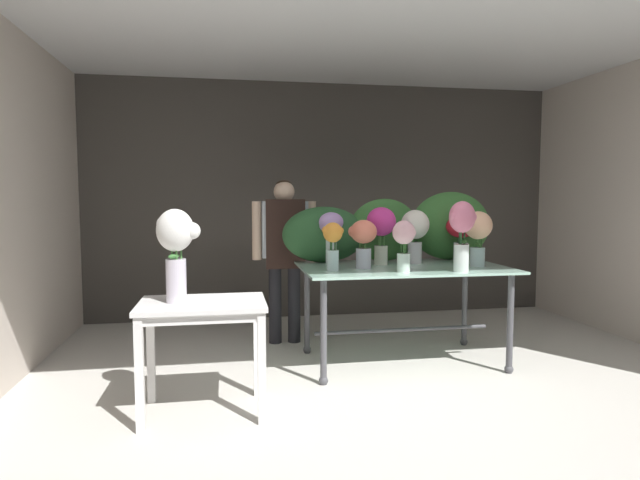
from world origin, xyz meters
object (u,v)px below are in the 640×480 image
object	(u,v)px
vase_rosy_carnations	(462,229)
vase_peach_peonies	(478,232)
florist	(284,243)
vase_white_roses_tall	(176,245)
vase_ivory_lilies	(415,231)
display_table_glass	(403,281)
vase_magenta_stock	(381,227)
vase_crimson_freesia	(461,233)
vase_sunset_hydrangea	(333,242)
vase_coral_dahlias	(363,239)
vase_blush_snapdragons	(404,241)
vase_lilac_anemones	(331,230)
side_table_white	(203,317)

from	to	relation	value
vase_rosy_carnations	vase_peach_peonies	size ratio (longest dim) A/B	1.19
florist	vase_white_roses_tall	world-z (taller)	florist
vase_ivory_lilies	display_table_glass	bearing A→B (deg)	-133.97
vase_magenta_stock	vase_white_roses_tall	world-z (taller)	vase_white_roses_tall
vase_crimson_freesia	vase_sunset_hydrangea	distance (m)	1.26
vase_ivory_lilies	vase_peach_peonies	bearing A→B (deg)	-31.12
vase_coral_dahlias	vase_blush_snapdragons	bearing A→B (deg)	-44.71
vase_blush_snapdragons	vase_sunset_hydrangea	distance (m)	0.55
vase_magenta_stock	vase_peach_peonies	xyz separation A→B (m)	(0.76, -0.24, -0.03)
vase_lilac_anemones	display_table_glass	bearing A→B (deg)	-21.00
display_table_glass	vase_white_roses_tall	bearing A→B (deg)	-156.19
vase_lilac_anemones	vase_peach_peonies	size ratio (longest dim) A/B	0.98
vase_coral_dahlias	vase_blush_snapdragons	xyz separation A→B (m)	(0.26, -0.26, 0.00)
vase_coral_dahlias	vase_lilac_anemones	bearing A→B (deg)	125.86
vase_rosy_carnations	vase_peach_peonies	world-z (taller)	vase_rosy_carnations
vase_lilac_anemones	vase_magenta_stock	size ratio (longest dim) A/B	0.91
vase_white_roses_tall	display_table_glass	bearing A→B (deg)	23.81
vase_blush_snapdragons	vase_ivory_lilies	bearing A→B (deg)	61.58
vase_coral_dahlias	vase_peach_peonies	world-z (taller)	vase_peach_peonies
vase_blush_snapdragons	vase_white_roses_tall	bearing A→B (deg)	-164.60
vase_blush_snapdragons	vase_peach_peonies	world-z (taller)	vase_peach_peonies
vase_peach_peonies	vase_crimson_freesia	xyz separation A→B (m)	(-0.02, 0.27, -0.02)
florist	vase_peach_peonies	world-z (taller)	florist
vase_white_roses_tall	vase_peach_peonies	bearing A→B (deg)	15.71
vase_rosy_carnations	vase_sunset_hydrangea	xyz separation A→B (m)	(-0.97, 0.23, -0.11)
vase_lilac_anemones	vase_ivory_lilies	distance (m)	0.73
display_table_glass	vase_sunset_hydrangea	bearing A→B (deg)	-165.91
vase_rosy_carnations	vase_peach_peonies	bearing A→B (deg)	45.79
vase_blush_snapdragons	vase_peach_peonies	bearing A→B (deg)	16.43
vase_coral_dahlias	vase_lilac_anemones	distance (m)	0.36
vase_magenta_stock	vase_rosy_carnations	distance (m)	0.71
vase_magenta_stock	vase_ivory_lilies	size ratio (longest dim) A/B	1.05
vase_peach_peonies	vase_white_roses_tall	xyz separation A→B (m)	(-2.37, -0.67, -0.01)
vase_magenta_stock	vase_white_roses_tall	distance (m)	1.85
vase_magenta_stock	vase_rosy_carnations	bearing A→B (deg)	-46.51
vase_ivory_lilies	vase_rosy_carnations	world-z (taller)	vase_rosy_carnations
display_table_glass	side_table_white	bearing A→B (deg)	-154.14
florist	vase_coral_dahlias	distance (m)	1.02
side_table_white	vase_coral_dahlias	distance (m)	1.49
vase_coral_dahlias	vase_sunset_hydrangea	bearing A→B (deg)	-160.82
vase_lilac_anemones	vase_magenta_stock	xyz separation A→B (m)	(0.42, -0.09, 0.02)
display_table_glass	vase_lilac_anemones	size ratio (longest dim) A/B	3.80
vase_crimson_freesia	vase_rosy_carnations	bearing A→B (deg)	-114.45
side_table_white	vase_lilac_anemones	bearing A→B (deg)	43.88
display_table_glass	vase_rosy_carnations	world-z (taller)	vase_rosy_carnations
side_table_white	vase_ivory_lilies	distance (m)	2.05
vase_coral_dahlias	vase_white_roses_tall	distance (m)	1.57
display_table_glass	florist	bearing A→B (deg)	138.89
florist	vase_white_roses_tall	bearing A→B (deg)	-118.62
side_table_white	florist	bearing A→B (deg)	65.99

